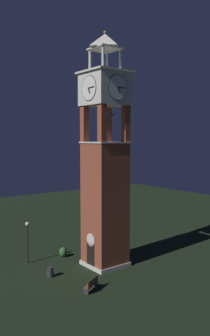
# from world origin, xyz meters

# --- Properties ---
(ground) EXTENTS (80.00, 80.00, 0.00)m
(ground) POSITION_xyz_m (0.00, 0.00, 0.00)
(ground) COLOR black
(clock_tower) EXTENTS (3.69, 3.69, 20.18)m
(clock_tower) POSITION_xyz_m (0.00, -0.00, 8.37)
(clock_tower) COLOR brown
(clock_tower) RESTS_ON ground
(park_bench) EXTENTS (1.13, 1.62, 0.95)m
(park_bench) POSITION_xyz_m (3.56, -3.99, 0.48)
(park_bench) COLOR brown
(park_bench) RESTS_ON ground
(lamp_post) EXTENTS (0.36, 0.36, 3.75)m
(lamp_post) POSITION_xyz_m (-4.64, -5.19, 2.61)
(lamp_post) COLOR black
(lamp_post) RESTS_ON ground
(trash_bin) EXTENTS (0.52, 0.52, 0.80)m
(trash_bin) POSITION_xyz_m (-0.58, -5.14, 0.40)
(trash_bin) COLOR #2D2D33
(trash_bin) RESTS_ON ground
(shrub_near_entry) EXTENTS (0.72, 0.72, 0.93)m
(shrub_near_entry) POSITION_xyz_m (-4.09, -1.86, 0.47)
(shrub_near_entry) COLOR #336638
(shrub_near_entry) RESTS_ON ground
(shrub_left_of_tower) EXTENTS (1.21, 1.21, 0.66)m
(shrub_left_of_tower) POSITION_xyz_m (-1.35, 2.70, 0.33)
(shrub_left_of_tower) COLOR #336638
(shrub_left_of_tower) RESTS_ON ground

